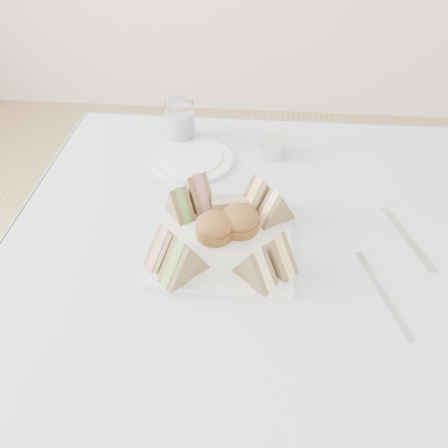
{
  "coord_description": "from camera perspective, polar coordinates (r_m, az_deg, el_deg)",
  "views": [
    {
      "loc": [
        -0.02,
        -0.59,
        1.35
      ],
      "look_at": [
        -0.07,
        0.01,
        0.8
      ],
      "focal_mm": 35.0,
      "sensor_mm": 36.0,
      "label": 1
    }
  ],
  "objects": [
    {
      "name": "floor",
      "position": [
        1.47,
        2.99,
        -24.13
      ],
      "size": [
        4.0,
        4.0,
        0.0
      ],
      "primitive_type": "plane",
      "color": "#9E7751",
      "rests_on": "ground"
    },
    {
      "name": "table",
      "position": [
        1.14,
        3.67,
        -16.66
      ],
      "size": [
        0.9,
        0.9,
        0.74
      ],
      "primitive_type": "cube",
      "color": "brown",
      "rests_on": "floor"
    },
    {
      "name": "tablecloth",
      "position": [
        0.85,
        4.76,
        -3.49
      ],
      "size": [
        1.02,
        1.02,
        0.01
      ],
      "primitive_type": "cube",
      "color": "white",
      "rests_on": "table"
    },
    {
      "name": "serving_plate",
      "position": [
        0.85,
        0.0,
        -2.19
      ],
      "size": [
        0.26,
        0.26,
        0.01
      ],
      "primitive_type": "cube",
      "rotation": [
        0.0,
        0.0,
        -0.0
      ],
      "color": "white",
      "rests_on": "tablecloth"
    },
    {
      "name": "sandwich_fl_a",
      "position": [
        0.79,
        -7.39,
        -2.61
      ],
      "size": [
        0.09,
        0.09,
        0.08
      ],
      "primitive_type": null,
      "rotation": [
        0.0,
        0.0,
        0.75
      ],
      "color": "brown",
      "rests_on": "serving_plate"
    },
    {
      "name": "sandwich_fl_b",
      "position": [
        0.76,
        -5.4,
        -4.45
      ],
      "size": [
        0.09,
        0.09,
        0.08
      ],
      "primitive_type": null,
      "rotation": [
        0.0,
        0.0,
        0.79
      ],
      "color": "brown",
      "rests_on": "serving_plate"
    },
    {
      "name": "sandwich_fr_a",
      "position": [
        0.77,
        6.7,
        -3.51
      ],
      "size": [
        0.09,
        0.09,
        0.08
      ],
      "primitive_type": null,
      "rotation": [
        0.0,
        0.0,
        -0.71
      ],
      "color": "brown",
      "rests_on": "serving_plate"
    },
    {
      "name": "sandwich_fr_b",
      "position": [
        0.75,
        4.17,
        -5.26
      ],
      "size": [
        0.09,
        0.08,
        0.07
      ],
      "primitive_type": null,
      "rotation": [
        0.0,
        0.0,
        -0.72
      ],
      "color": "brown",
      "rests_on": "serving_plate"
    },
    {
      "name": "sandwich_bl_a",
      "position": [
        0.88,
        -5.89,
        2.95
      ],
      "size": [
        0.07,
        0.08,
        0.07
      ],
      "primitive_type": null,
      "rotation": [
        0.0,
        0.0,
        2.19
      ],
      "color": "brown",
      "rests_on": "serving_plate"
    },
    {
      "name": "sandwich_bl_b",
      "position": [
        0.9,
        -3.48,
        4.44
      ],
      "size": [
        0.09,
        0.1,
        0.08
      ],
      "primitive_type": null,
      "rotation": [
        0.0,
        0.0,
        2.2
      ],
      "color": "brown",
      "rests_on": "serving_plate"
    },
    {
      "name": "sandwich_br_a",
      "position": [
        0.87,
        6.69,
        2.34
      ],
      "size": [
        0.09,
        0.08,
        0.07
      ],
      "primitive_type": null,
      "rotation": [
        0.0,
        0.0,
        -2.5
      ],
      "color": "brown",
      "rests_on": "serving_plate"
    },
    {
      "name": "sandwich_br_b",
      "position": [
        0.89,
        4.58,
        3.98
      ],
      "size": [
        0.09,
        0.09,
        0.08
      ],
      "primitive_type": null,
      "rotation": [
        0.0,
        0.0,
        -2.39
      ],
      "color": "brown",
      "rests_on": "serving_plate"
    },
    {
      "name": "scone_left",
      "position": [
        0.83,
        -1.25,
        -0.38
      ],
      "size": [
        0.07,
        0.07,
        0.05
      ],
      "primitive_type": "cylinder",
      "rotation": [
        0.0,
        0.0,
        0.01
      ],
      "color": "olive",
      "rests_on": "serving_plate"
    },
    {
      "name": "scone_right",
      "position": [
        0.85,
        2.05,
        0.53
      ],
      "size": [
        0.09,
        0.09,
        0.05
      ],
      "primitive_type": "cylinder",
      "rotation": [
        0.0,
        0.0,
        0.24
      ],
      "color": "olive",
      "rests_on": "serving_plate"
    },
    {
      "name": "pastry_slice",
      "position": [
        0.89,
        0.74,
        2.41
      ],
      "size": [
        0.08,
        0.04,
        0.03
      ],
      "primitive_type": "cube",
      "rotation": [
        0.0,
        0.0,
        0.18
      ],
      "color": "tan",
      "rests_on": "serving_plate"
    },
    {
      "name": "side_plate",
      "position": [
        1.07,
        -4.08,
        8.36
      ],
      "size": [
        0.24,
        0.24,
        0.01
      ],
      "primitive_type": "cylinder",
      "rotation": [
        0.0,
        0.0,
        -0.29
      ],
      "color": "white",
      "rests_on": "tablecloth"
    },
    {
      "name": "water_glass",
      "position": [
        1.14,
        -5.72,
        13.22
      ],
      "size": [
        0.09,
        0.09,
        0.11
      ],
      "primitive_type": "cylinder",
      "rotation": [
        0.0,
        0.0,
        0.26
      ],
      "color": "white",
      "rests_on": "tablecloth"
    },
    {
      "name": "tea_strainer",
      "position": [
        1.09,
        6.32,
        9.81
      ],
      "size": [
        0.08,
        0.08,
        0.04
      ],
      "primitive_type": "cylinder",
      "rotation": [
        0.0,
        0.0,
        0.13
      ],
      "color": "silver",
      "rests_on": "tablecloth"
    },
    {
      "name": "knife",
      "position": [
        0.94,
        22.79,
        -1.71
      ],
      "size": [
        0.07,
        0.18,
        0.0
      ],
      "primitive_type": "cube",
      "rotation": [
        0.0,
        0.0,
        0.31
      ],
      "color": "silver",
      "rests_on": "tablecloth"
    },
    {
      "name": "fork",
      "position": [
        0.81,
        20.46,
        -9.39
      ],
      "size": [
        0.06,
        0.16,
        0.0
      ],
      "primitive_type": "cube",
      "rotation": [
        0.0,
        0.0,
        0.29
      ],
      "color": "silver",
      "rests_on": "tablecloth"
    }
  ]
}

